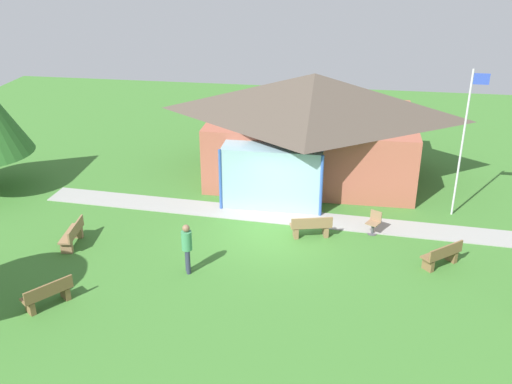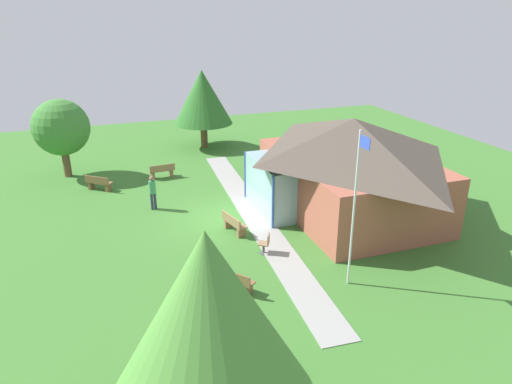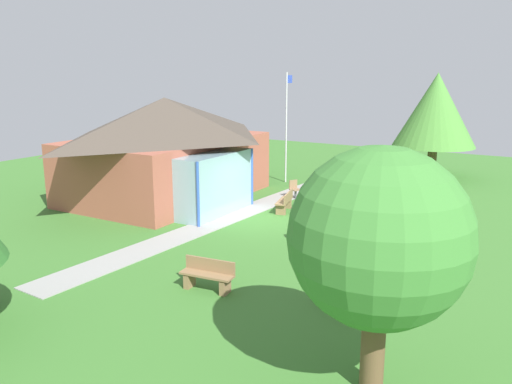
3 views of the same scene
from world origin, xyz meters
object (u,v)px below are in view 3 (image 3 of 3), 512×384
(flagpole, at_px, (287,123))
(bench_mid_right, at_px, (352,186))
(tree_lawn_corner, at_px, (379,238))
(visitor_strolling_lawn, at_px, (314,220))
(patio_chair_lawn_spare, at_px, (295,190))
(pavilion, at_px, (168,146))
(bench_lawn_far_right, at_px, (424,182))
(bench_mid_left, at_px, (208,276))
(tree_far_east, at_px, (436,110))
(bench_front_left, at_px, (345,292))
(bench_rear_near_path, at_px, (285,202))

(flagpole, distance_m, bench_mid_right, 5.00)
(flagpole, distance_m, tree_lawn_corner, 18.66)
(visitor_strolling_lawn, bearing_deg, patio_chair_lawn_spare, 96.24)
(flagpole, relative_size, visitor_strolling_lawn, 3.30)
(pavilion, height_order, bench_mid_right, pavilion)
(bench_mid_right, xyz_separation_m, bench_lawn_far_right, (2.74, -2.75, 0.00))
(bench_mid_left, bearing_deg, flagpole, -77.40)
(bench_lawn_far_right, xyz_separation_m, visitor_strolling_lawn, (-10.96, 1.07, 0.62))
(visitor_strolling_lawn, relative_size, tree_far_east, 0.30)
(bench_mid_left, xyz_separation_m, bench_lawn_far_right, (15.44, -2.17, 0.00))
(bench_mid_right, height_order, bench_lawn_far_right, same)
(bench_front_left, height_order, visitor_strolling_lawn, visitor_strolling_lawn)
(pavilion, bearing_deg, bench_mid_left, -135.07)
(tree_far_east, bearing_deg, bench_mid_left, 174.67)
(bench_rear_near_path, height_order, bench_front_left, same)
(bench_mid_left, bearing_deg, patio_chair_lawn_spare, -82.44)
(pavilion, xyz_separation_m, bench_rear_near_path, (0.48, -5.86, -2.01))
(bench_mid_right, relative_size, tree_lawn_corner, 0.31)
(visitor_strolling_lawn, xyz_separation_m, tree_far_east, (14.51, -0.67, 2.70))
(flagpole, distance_m, patio_chair_lawn_spare, 4.65)
(patio_chair_lawn_spare, xyz_separation_m, tree_lawn_corner, (-12.70, -7.83, 2.53))
(bench_mid_left, relative_size, bench_front_left, 1.06)
(bench_lawn_far_right, height_order, visitor_strolling_lawn, visitor_strolling_lawn)
(bench_mid_left, relative_size, tree_far_east, 0.27)
(flagpole, relative_size, bench_mid_left, 3.73)
(flagpole, distance_m, bench_mid_left, 14.69)
(pavilion, distance_m, bench_rear_near_path, 6.21)
(bench_mid_left, relative_size, visitor_strolling_lawn, 0.88)
(flagpole, bearing_deg, tree_far_east, -50.22)
(bench_rear_near_path, bearing_deg, bench_mid_right, -31.22)
(bench_rear_near_path, height_order, visitor_strolling_lawn, visitor_strolling_lawn)
(flagpole, height_order, bench_rear_near_path, flagpole)
(bench_mid_right, distance_m, bench_front_left, 12.53)
(bench_lawn_far_right, distance_m, visitor_strolling_lawn, 11.03)
(bench_rear_near_path, distance_m, bench_front_left, 9.22)
(tree_far_east, bearing_deg, bench_lawn_far_right, -173.53)
(pavilion, height_order, visitor_strolling_lawn, pavilion)
(pavilion, relative_size, bench_lawn_far_right, 6.31)
(bench_rear_near_path, relative_size, bench_lawn_far_right, 1.01)
(bench_mid_right, height_order, tree_lawn_corner, tree_lawn_corner)
(bench_mid_left, bearing_deg, tree_lawn_corner, 151.49)
(bench_front_left, xyz_separation_m, visitor_strolling_lawn, (3.60, 2.48, 0.62))
(flagpole, xyz_separation_m, tree_lawn_corner, (-15.82, -9.90, -0.22))
(bench_mid_left, xyz_separation_m, tree_lawn_corner, (-2.16, -5.26, 2.54))
(visitor_strolling_lawn, bearing_deg, bench_rear_near_path, 103.52)
(bench_mid_right, bearing_deg, bench_front_left, 159.04)
(bench_rear_near_path, xyz_separation_m, patio_chair_lawn_spare, (2.26, 0.65, 0.01))
(flagpole, height_order, tree_far_east, flagpole)
(bench_mid_right, bearing_deg, tree_far_east, -60.86)
(bench_mid_left, bearing_deg, bench_front_left, -172.29)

